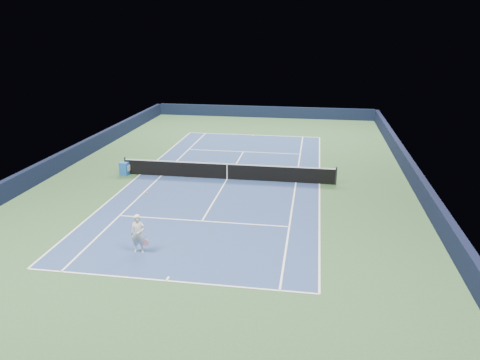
# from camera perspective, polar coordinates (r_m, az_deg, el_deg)

# --- Properties ---
(ground) EXTENTS (40.00, 40.00, 0.00)m
(ground) POSITION_cam_1_polar(r_m,az_deg,el_deg) (28.08, -1.58, 0.11)
(ground) COLOR #2B4B29
(ground) RESTS_ON ground
(wall_far) EXTENTS (22.00, 0.35, 1.10)m
(wall_far) POSITION_cam_1_polar(r_m,az_deg,el_deg) (47.01, 2.95, 8.29)
(wall_far) COLOR black
(wall_far) RESTS_ON ground
(wall_right) EXTENTS (0.35, 40.00, 1.10)m
(wall_right) POSITION_cam_1_polar(r_m,az_deg,el_deg) (28.06, 20.68, 0.06)
(wall_right) COLOR black
(wall_right) RESTS_ON ground
(wall_left) EXTENTS (0.35, 40.00, 1.10)m
(wall_left) POSITION_cam_1_polar(r_m,az_deg,el_deg) (31.70, -21.20, 2.03)
(wall_left) COLOR black
(wall_left) RESTS_ON ground
(court_surface) EXTENTS (10.97, 23.77, 0.01)m
(court_surface) POSITION_cam_1_polar(r_m,az_deg,el_deg) (28.08, -1.58, 0.12)
(court_surface) COLOR navy
(court_surface) RESTS_ON ground
(baseline_far) EXTENTS (10.97, 0.08, 0.00)m
(baseline_far) POSITION_cam_1_polar(r_m,az_deg,el_deg) (39.39, 1.65, 5.51)
(baseline_far) COLOR white
(baseline_far) RESTS_ON ground
(baseline_near) EXTENTS (10.97, 0.08, 0.00)m
(baseline_near) POSITION_cam_1_polar(r_m,az_deg,el_deg) (17.54, -8.97, -12.03)
(baseline_near) COLOR white
(baseline_near) RESTS_ON ground
(sideline_doubles_right) EXTENTS (0.08, 23.77, 0.00)m
(sideline_doubles_right) POSITION_cam_1_polar(r_m,az_deg,el_deg) (27.63, 9.67, -0.45)
(sideline_doubles_right) COLOR white
(sideline_doubles_right) RESTS_ON ground
(sideline_doubles_left) EXTENTS (0.08, 23.77, 0.00)m
(sideline_doubles_left) POSITION_cam_1_polar(r_m,az_deg,el_deg) (29.56, -12.09, 0.66)
(sideline_doubles_left) COLOR white
(sideline_doubles_left) RESTS_ON ground
(sideline_singles_right) EXTENTS (0.08, 23.77, 0.00)m
(sideline_singles_right) POSITION_cam_1_polar(r_m,az_deg,el_deg) (27.64, 6.83, -0.30)
(sideline_singles_right) COLOR white
(sideline_singles_right) RESTS_ON ground
(sideline_singles_left) EXTENTS (0.08, 23.77, 0.00)m
(sideline_singles_left) POSITION_cam_1_polar(r_m,az_deg,el_deg) (29.10, -9.57, 0.54)
(sideline_singles_left) COLOR white
(sideline_singles_left) RESTS_ON ground
(service_line_far) EXTENTS (8.23, 0.08, 0.00)m
(service_line_far) POSITION_cam_1_polar(r_m,az_deg,el_deg) (34.12, 0.42, 3.47)
(service_line_far) COLOR white
(service_line_far) RESTS_ON ground
(service_line_near) EXTENTS (8.23, 0.08, 0.00)m
(service_line_near) POSITION_cam_1_polar(r_m,az_deg,el_deg) (22.24, -4.66, -5.00)
(service_line_near) COLOR white
(service_line_near) RESTS_ON ground
(center_service_line) EXTENTS (0.08, 12.80, 0.00)m
(center_service_line) POSITION_cam_1_polar(r_m,az_deg,el_deg) (28.08, -1.58, 0.13)
(center_service_line) COLOR white
(center_service_line) RESTS_ON ground
(center_mark_far) EXTENTS (0.08, 0.30, 0.00)m
(center_mark_far) POSITION_cam_1_polar(r_m,az_deg,el_deg) (39.25, 1.62, 5.46)
(center_mark_far) COLOR white
(center_mark_far) RESTS_ON ground
(center_mark_near) EXTENTS (0.08, 0.30, 0.00)m
(center_mark_near) POSITION_cam_1_polar(r_m,az_deg,el_deg) (17.66, -8.82, -11.79)
(center_mark_near) COLOR white
(center_mark_near) RESTS_ON ground
(tennis_net) EXTENTS (12.90, 0.10, 1.07)m
(tennis_net) POSITION_cam_1_polar(r_m,az_deg,el_deg) (27.93, -1.59, 1.10)
(tennis_net) COLOR black
(tennis_net) RESTS_ON ground
(sponsor_cube) EXTENTS (0.58, 0.51, 0.81)m
(sponsor_cube) POSITION_cam_1_polar(r_m,az_deg,el_deg) (29.61, -13.91, 1.36)
(sponsor_cube) COLOR blue
(sponsor_cube) RESTS_ON ground
(tennis_player) EXTENTS (0.78, 1.26, 2.24)m
(tennis_player) POSITION_cam_1_polar(r_m,az_deg,el_deg) (19.41, -12.29, -6.42)
(tennis_player) COLOR silver
(tennis_player) RESTS_ON ground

